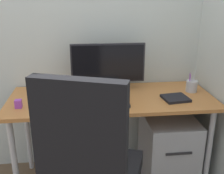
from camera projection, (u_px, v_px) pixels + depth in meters
wall_back at (107, 2)px, 2.11m from camera, size 3.30×0.04×2.80m
desk at (112, 106)px, 2.04m from camera, size 1.52×0.61×0.74m
office_chair at (90, 167)px, 1.46m from camera, size 0.65×0.67×1.13m
filing_cabinet at (167, 148)px, 2.19m from camera, size 0.39×0.50×0.56m
monitor at (108, 66)px, 2.08m from camera, size 0.57×0.17×0.37m
keyboard at (97, 103)px, 1.88m from camera, size 0.44×0.16×0.02m
mouse at (38, 103)px, 1.85m from camera, size 0.08×0.11×0.04m
pen_holder at (191, 86)px, 2.12m from camera, size 0.09×0.09×0.17m
notebook at (175, 98)px, 1.97m from camera, size 0.20×0.18×0.02m
desk_clamp_accessory at (18, 104)px, 1.82m from camera, size 0.04×0.04×0.06m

